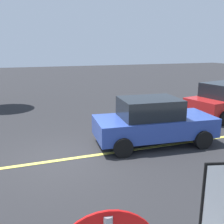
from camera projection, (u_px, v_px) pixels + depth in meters
name	position (u px, v px, depth m)	size (l,w,h in m)	color
ground_plane	(64.00, 160.00, 7.99)	(80.00, 80.00, 0.00)	#262628
lane_marking_centre	(150.00, 147.00, 8.96)	(28.00, 0.16, 0.01)	#E0D14C
car_blue_near_curb	(153.00, 121.00, 9.15)	(4.38, 2.27, 1.68)	#2D479E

